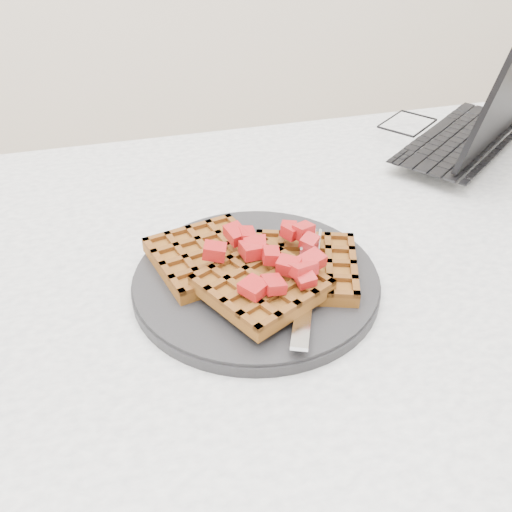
% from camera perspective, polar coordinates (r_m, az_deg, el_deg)
% --- Properties ---
extents(table, '(1.20, 0.80, 0.75)m').
position_cam_1_polar(table, '(0.72, 5.80, -8.43)').
color(table, white).
rests_on(table, ground).
extents(plate, '(0.26, 0.26, 0.02)m').
position_cam_1_polar(plate, '(0.61, 0.00, -2.45)').
color(plate, black).
rests_on(plate, table).
extents(waffles, '(0.23, 0.21, 0.03)m').
position_cam_1_polar(waffles, '(0.59, 0.11, -1.20)').
color(waffles, brown).
rests_on(waffles, plate).
extents(strawberry_pile, '(0.15, 0.15, 0.02)m').
position_cam_1_polar(strawberry_pile, '(0.58, 0.00, 1.12)').
color(strawberry_pile, '#890004').
rests_on(strawberry_pile, waffles).
extents(fork, '(0.09, 0.17, 0.02)m').
position_cam_1_polar(fork, '(0.58, 5.07, -2.87)').
color(fork, silver).
rests_on(fork, plate).
extents(laptop, '(0.35, 0.34, 0.20)m').
position_cam_1_polar(laptop, '(0.95, 19.16, 12.12)').
color(laptop, black).
rests_on(laptop, table).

